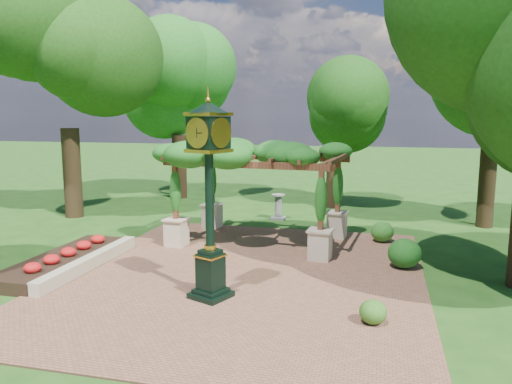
# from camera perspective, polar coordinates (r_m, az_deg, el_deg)

# --- Properties ---
(ground) EXTENTS (120.00, 120.00, 0.00)m
(ground) POSITION_cam_1_polar(r_m,az_deg,el_deg) (13.51, -2.62, -10.87)
(ground) COLOR #1E4714
(ground) RESTS_ON ground
(brick_plaza) EXTENTS (10.00, 12.00, 0.04)m
(brick_plaza) POSITION_cam_1_polar(r_m,az_deg,el_deg) (14.41, -1.47, -9.50)
(brick_plaza) COLOR brown
(brick_plaza) RESTS_ON ground
(border_wall) EXTENTS (0.35, 5.00, 0.40)m
(border_wall) POSITION_cam_1_polar(r_m,az_deg,el_deg) (15.75, -18.48, -7.67)
(border_wall) COLOR #C6B793
(border_wall) RESTS_ON ground
(flower_bed) EXTENTS (1.50, 5.00, 0.36)m
(flower_bed) POSITION_cam_1_polar(r_m,az_deg,el_deg) (16.25, -21.17, -7.39)
(flower_bed) COLOR red
(flower_bed) RESTS_ON ground
(pedestal_clock) EXTENTS (1.27, 1.27, 4.93)m
(pedestal_clock) POSITION_cam_1_polar(r_m,az_deg,el_deg) (12.06, -5.38, 1.12)
(pedestal_clock) COLOR black
(pedestal_clock) RESTS_ON brick_plaza
(pergola) EXTENTS (6.16, 4.18, 3.69)m
(pergola) POSITION_cam_1_polar(r_m,az_deg,el_deg) (17.53, 0.40, 3.86)
(pergola) COLOR beige
(pergola) RESTS_ON brick_plaza
(sundial) EXTENTS (0.62, 0.62, 1.12)m
(sundial) POSITION_cam_1_polar(r_m,az_deg,el_deg) (21.81, 2.56, -1.89)
(sundial) COLOR gray
(sundial) RESTS_ON ground
(shrub_front) EXTENTS (0.75, 0.75, 0.54)m
(shrub_front) POSITION_cam_1_polar(r_m,az_deg,el_deg) (11.45, 13.23, -13.19)
(shrub_front) COLOR #2F621C
(shrub_front) RESTS_ON brick_plaza
(shrub_mid) EXTENTS (1.24, 1.24, 0.88)m
(shrub_mid) POSITION_cam_1_polar(r_m,az_deg,el_deg) (15.54, 16.62, -6.74)
(shrub_mid) COLOR #195016
(shrub_mid) RESTS_ON brick_plaza
(shrub_back) EXTENTS (0.96, 0.96, 0.72)m
(shrub_back) POSITION_cam_1_polar(r_m,az_deg,el_deg) (18.44, 14.24, -4.44)
(shrub_back) COLOR #29671E
(shrub_back) RESTS_ON brick_plaza
(tree_west_near) EXTENTS (5.00, 5.00, 10.20)m
(tree_west_near) POSITION_cam_1_polar(r_m,az_deg,el_deg) (23.59, -20.94, 14.25)
(tree_west_near) COLOR #362615
(tree_west_near) RESTS_ON ground
(tree_west_far) EXTENTS (4.41, 4.41, 8.86)m
(tree_west_far) POSITION_cam_1_polar(r_m,az_deg,el_deg) (27.50, -8.94, 11.92)
(tree_west_far) COLOR black
(tree_west_far) RESTS_ON ground
(tree_north) EXTENTS (3.74, 3.74, 7.15)m
(tree_north) POSITION_cam_1_polar(r_m,az_deg,el_deg) (24.54, 8.93, 9.57)
(tree_north) COLOR #322214
(tree_north) RESTS_ON ground
(tree_east_far) EXTENTS (4.94, 4.94, 8.79)m
(tree_east_far) POSITION_cam_1_polar(r_m,az_deg,el_deg) (22.09, 25.63, 11.90)
(tree_east_far) COLOR #2F2112
(tree_east_far) RESTS_ON ground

